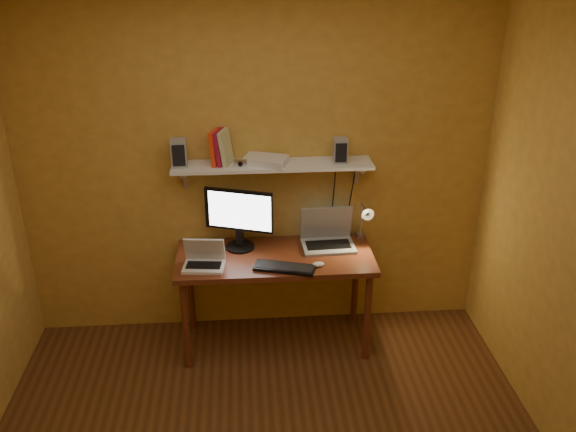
{
  "coord_description": "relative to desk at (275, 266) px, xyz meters",
  "views": [
    {
      "loc": [
        -0.09,
        -2.52,
        2.83
      ],
      "look_at": [
        0.19,
        1.18,
        1.1
      ],
      "focal_mm": 38.0,
      "sensor_mm": 36.0,
      "label": 1
    }
  ],
  "objects": [
    {
      "name": "room",
      "position": [
        -0.11,
        -1.28,
        0.64
      ],
      "size": [
        3.44,
        3.24,
        2.64
      ],
      "color": "brown",
      "rests_on": "ground"
    },
    {
      "name": "desk",
      "position": [
        0.0,
        0.0,
        0.0
      ],
      "size": [
        1.4,
        0.6,
        0.75
      ],
      "color": "#5E2716",
      "rests_on": "ground"
    },
    {
      "name": "wall_shelf",
      "position": [
        -0.0,
        0.19,
        0.69
      ],
      "size": [
        1.4,
        0.25,
        0.21
      ],
      "color": "white",
      "rests_on": "room"
    },
    {
      "name": "monitor",
      "position": [
        -0.25,
        0.14,
        0.34
      ],
      "size": [
        0.48,
        0.27,
        0.45
      ],
      "rotation": [
        0.0,
        0.0,
        -0.33
      ],
      "color": "black",
      "rests_on": "desk"
    },
    {
      "name": "laptop",
      "position": [
        0.39,
        0.14,
        0.16
      ],
      "size": [
        0.39,
        0.29,
        0.28
      ],
      "rotation": [
        0.0,
        0.0,
        0.04
      ],
      "color": "gray",
      "rests_on": "desk"
    },
    {
      "name": "netbook",
      "position": [
        -0.49,
        -0.11,
        0.14
      ],
      "size": [
        0.3,
        0.23,
        0.2
      ],
      "rotation": [
        0.0,
        0.0,
        -0.11
      ],
      "color": "silver",
      "rests_on": "desk"
    },
    {
      "name": "keyboard",
      "position": [
        0.05,
        -0.2,
        0.1
      ],
      "size": [
        0.44,
        0.25,
        0.02
      ],
      "primitive_type": "cube",
      "rotation": [
        0.0,
        0.0,
        -0.28
      ],
      "color": "black",
      "rests_on": "desk"
    },
    {
      "name": "mouse",
      "position": [
        0.29,
        -0.18,
        0.1
      ],
      "size": [
        0.1,
        0.07,
        0.03
      ],
      "primitive_type": "ellipsoid",
      "rotation": [
        0.0,
        0.0,
        0.17
      ],
      "color": "silver",
      "rests_on": "desk"
    },
    {
      "name": "desk_lamp",
      "position": [
        0.66,
        0.13,
        0.29
      ],
      "size": [
        0.09,
        0.23,
        0.38
      ],
      "color": "silver",
      "rests_on": "desk"
    },
    {
      "name": "speaker_left",
      "position": [
        -0.64,
        0.19,
        0.81
      ],
      "size": [
        0.11,
        0.11,
        0.19
      ],
      "primitive_type": "cube",
      "rotation": [
        0.0,
        0.0,
        0.05
      ],
      "color": "gray",
      "rests_on": "wall_shelf"
    },
    {
      "name": "speaker_right",
      "position": [
        0.47,
        0.18,
        0.8
      ],
      "size": [
        0.1,
        0.1,
        0.17
      ],
      "primitive_type": "cube",
      "rotation": [
        0.0,
        0.0,
        -0.04
      ],
      "color": "gray",
      "rests_on": "wall_shelf"
    },
    {
      "name": "books",
      "position": [
        -0.36,
        0.21,
        0.83
      ],
      "size": [
        0.17,
        0.17,
        0.24
      ],
      "color": "red",
      "rests_on": "wall_shelf"
    },
    {
      "name": "shelf_camera",
      "position": [
        -0.22,
        0.14,
        0.74
      ],
      "size": [
        0.09,
        0.04,
        0.05
      ],
      "color": "silver",
      "rests_on": "wall_shelf"
    },
    {
      "name": "router",
      "position": [
        -0.05,
        0.19,
        0.73
      ],
      "size": [
        0.34,
        0.28,
        0.05
      ],
      "primitive_type": "cube",
      "rotation": [
        0.0,
        0.0,
        -0.34
      ],
      "color": "silver",
      "rests_on": "wall_shelf"
    }
  ]
}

